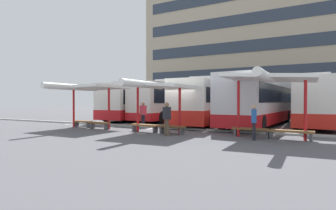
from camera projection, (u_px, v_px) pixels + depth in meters
ground_plane at (179, 130)px, 16.87m from camera, size 160.00×160.00×0.00m
terminal_building at (258, 43)px, 41.83m from camera, size 32.88×13.69×24.57m
coach_bus_0 at (142, 102)px, 26.81m from camera, size 3.65×12.00×3.65m
coach_bus_1 at (177, 102)px, 25.49m from camera, size 3.49×11.96×3.73m
coach_bus_2 at (209, 103)px, 21.30m from camera, size 3.30×11.29×3.58m
coach_bus_3 at (260, 101)px, 19.68m from camera, size 3.59×12.19×3.80m
coach_bus_4 at (318, 103)px, 19.07m from camera, size 2.87×10.79×3.62m
lane_stripe_0 at (121, 119)px, 26.80m from camera, size 0.16×14.00×0.01m
lane_stripe_1 at (154, 120)px, 25.02m from camera, size 0.16×14.00×0.01m
lane_stripe_2 at (190, 122)px, 23.25m from camera, size 0.16×14.00×0.01m
lane_stripe_3 at (234, 124)px, 21.47m from camera, size 0.16×14.00×0.01m
lane_stripe_4 at (284, 126)px, 19.70m from camera, size 0.16×14.00×0.01m
waiting_shelter_0 at (87, 88)px, 17.52m from camera, size 4.15×5.32×2.85m
bench_0 at (83, 123)px, 18.37m from camera, size 1.55×0.49×0.45m
bench_1 at (99, 124)px, 17.25m from camera, size 1.53×0.45×0.45m
waiting_shelter_1 at (155, 86)px, 14.81m from camera, size 3.74×4.95×2.89m
bench_2 at (145, 126)px, 15.54m from camera, size 1.89×0.65×0.45m
bench_3 at (172, 128)px, 14.62m from camera, size 1.59×0.51×0.45m
waiting_shelter_2 at (269, 79)px, 12.54m from camera, size 4.02×5.22×3.09m
bench_4 at (251, 130)px, 13.34m from camera, size 1.89×0.53×0.45m
bench_5 at (290, 132)px, 12.32m from camera, size 2.01×0.58×0.45m
platform_kerb at (180, 128)px, 17.03m from camera, size 44.00×0.24×0.12m
waiting_passenger_0 at (254, 120)px, 12.24m from camera, size 0.29×0.50×1.63m
waiting_passenger_1 at (167, 116)px, 13.84m from camera, size 0.54×0.45×1.73m
waiting_passenger_2 at (143, 113)px, 18.46m from camera, size 0.54×0.35×1.73m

